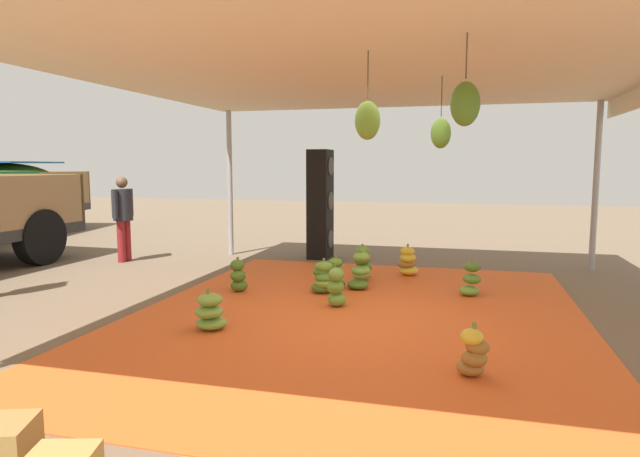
{
  "coord_description": "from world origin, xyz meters",
  "views": [
    {
      "loc": [
        -6.16,
        -1.2,
        1.77
      ],
      "look_at": [
        0.74,
        0.64,
        0.94
      ],
      "focal_mm": 30.6,
      "sensor_mm": 36.0,
      "label": 1
    }
  ],
  "objects_px": {
    "banana_bunch_4": "(408,262)",
    "banana_bunch_6": "(362,265)",
    "banana_bunch_3": "(324,278)",
    "banana_bunch_8": "(336,289)",
    "banana_bunch_7": "(335,274)",
    "banana_bunch_1": "(210,313)",
    "banana_bunch_9": "(360,272)",
    "speaker_stack": "(320,204)",
    "banana_bunch_0": "(473,354)",
    "banana_bunch_5": "(471,280)",
    "banana_bunch_2": "(238,277)",
    "worker_0": "(123,212)"
  },
  "relations": [
    {
      "from": "banana_bunch_4",
      "to": "banana_bunch_6",
      "type": "distance_m",
      "value": 0.86
    },
    {
      "from": "banana_bunch_3",
      "to": "banana_bunch_8",
      "type": "relative_size",
      "value": 0.92
    },
    {
      "from": "banana_bunch_4",
      "to": "banana_bunch_7",
      "type": "relative_size",
      "value": 1.04
    },
    {
      "from": "banana_bunch_1",
      "to": "banana_bunch_9",
      "type": "xyz_separation_m",
      "value": [
        2.33,
        -1.19,
        0.06
      ]
    },
    {
      "from": "banana_bunch_8",
      "to": "speaker_stack",
      "type": "bearing_deg",
      "value": 17.99
    },
    {
      "from": "banana_bunch_0",
      "to": "banana_bunch_7",
      "type": "xyz_separation_m",
      "value": [
        2.93,
        1.88,
        0.01
      ]
    },
    {
      "from": "banana_bunch_4",
      "to": "banana_bunch_5",
      "type": "xyz_separation_m",
      "value": [
        -1.16,
        -0.97,
        -0.01
      ]
    },
    {
      "from": "banana_bunch_4",
      "to": "banana_bunch_2",
      "type": "bearing_deg",
      "value": 128.84
    },
    {
      "from": "banana_bunch_2",
      "to": "banana_bunch_3",
      "type": "relative_size",
      "value": 1.01
    },
    {
      "from": "banana_bunch_1",
      "to": "banana_bunch_5",
      "type": "xyz_separation_m",
      "value": [
        2.33,
        -2.73,
        0.03
      ]
    },
    {
      "from": "banana_bunch_3",
      "to": "speaker_stack",
      "type": "height_order",
      "value": "speaker_stack"
    },
    {
      "from": "banana_bunch_0",
      "to": "banana_bunch_1",
      "type": "distance_m",
      "value": 2.8
    },
    {
      "from": "banana_bunch_6",
      "to": "banana_bunch_7",
      "type": "distance_m",
      "value": 0.67
    },
    {
      "from": "banana_bunch_1",
      "to": "banana_bunch_8",
      "type": "bearing_deg",
      "value": -40.2
    },
    {
      "from": "banana_bunch_7",
      "to": "speaker_stack",
      "type": "bearing_deg",
      "value": 19.58
    },
    {
      "from": "banana_bunch_1",
      "to": "banana_bunch_8",
      "type": "distance_m",
      "value": 1.69
    },
    {
      "from": "banana_bunch_3",
      "to": "banana_bunch_4",
      "type": "height_order",
      "value": "banana_bunch_4"
    },
    {
      "from": "banana_bunch_3",
      "to": "banana_bunch_8",
      "type": "bearing_deg",
      "value": -153.18
    },
    {
      "from": "banana_bunch_5",
      "to": "banana_bunch_0",
      "type": "bearing_deg",
      "value": 179.93
    },
    {
      "from": "banana_bunch_3",
      "to": "banana_bunch_9",
      "type": "xyz_separation_m",
      "value": [
        0.37,
        -0.44,
        0.03
      ]
    },
    {
      "from": "banana_bunch_4",
      "to": "banana_bunch_9",
      "type": "xyz_separation_m",
      "value": [
        -1.16,
        0.56,
        0.02
      ]
    },
    {
      "from": "banana_bunch_2",
      "to": "banana_bunch_3",
      "type": "distance_m",
      "value": 1.2
    },
    {
      "from": "banana_bunch_4",
      "to": "banana_bunch_9",
      "type": "bearing_deg",
      "value": 154.15
    },
    {
      "from": "worker_0",
      "to": "banana_bunch_9",
      "type": "bearing_deg",
      "value": -103.96
    },
    {
      "from": "banana_bunch_8",
      "to": "banana_bunch_6",
      "type": "bearing_deg",
      "value": -1.17
    },
    {
      "from": "banana_bunch_2",
      "to": "worker_0",
      "type": "xyz_separation_m",
      "value": [
        1.75,
        3.03,
        0.7
      ]
    },
    {
      "from": "banana_bunch_0",
      "to": "banana_bunch_2",
      "type": "height_order",
      "value": "banana_bunch_2"
    },
    {
      "from": "banana_bunch_1",
      "to": "banana_bunch_8",
      "type": "height_order",
      "value": "banana_bunch_8"
    },
    {
      "from": "banana_bunch_6",
      "to": "banana_bunch_9",
      "type": "distance_m",
      "value": 0.58
    },
    {
      "from": "banana_bunch_1",
      "to": "speaker_stack",
      "type": "bearing_deg",
      "value": 0.56
    },
    {
      "from": "banana_bunch_8",
      "to": "banana_bunch_9",
      "type": "bearing_deg",
      "value": -5.61
    },
    {
      "from": "banana_bunch_5",
      "to": "banana_bunch_7",
      "type": "xyz_separation_m",
      "value": [
        -0.03,
        1.88,
        -0.01
      ]
    },
    {
      "from": "banana_bunch_0",
      "to": "banana_bunch_7",
      "type": "relative_size",
      "value": 0.95
    },
    {
      "from": "banana_bunch_1",
      "to": "worker_0",
      "type": "relative_size",
      "value": 0.29
    },
    {
      "from": "banana_bunch_0",
      "to": "banana_bunch_3",
      "type": "bearing_deg",
      "value": 37.21
    },
    {
      "from": "banana_bunch_5",
      "to": "worker_0",
      "type": "bearing_deg",
      "value": 79.41
    },
    {
      "from": "banana_bunch_7",
      "to": "worker_0",
      "type": "relative_size",
      "value": 0.31
    },
    {
      "from": "speaker_stack",
      "to": "worker_0",
      "type": "bearing_deg",
      "value": 110.98
    },
    {
      "from": "banana_bunch_0",
      "to": "banana_bunch_3",
      "type": "xyz_separation_m",
      "value": [
        2.6,
        1.97,
        0.01
      ]
    },
    {
      "from": "banana_bunch_5",
      "to": "speaker_stack",
      "type": "height_order",
      "value": "speaker_stack"
    },
    {
      "from": "banana_bunch_6",
      "to": "banana_bunch_3",
      "type": "bearing_deg",
      "value": 158.53
    },
    {
      "from": "banana_bunch_6",
      "to": "worker_0",
      "type": "distance_m",
      "value": 4.67
    },
    {
      "from": "banana_bunch_2",
      "to": "banana_bunch_5",
      "type": "distance_m",
      "value": 3.21
    },
    {
      "from": "banana_bunch_2",
      "to": "speaker_stack",
      "type": "height_order",
      "value": "speaker_stack"
    },
    {
      "from": "banana_bunch_8",
      "to": "worker_0",
      "type": "relative_size",
      "value": 0.34
    },
    {
      "from": "banana_bunch_6",
      "to": "banana_bunch_8",
      "type": "relative_size",
      "value": 1.08
    },
    {
      "from": "banana_bunch_4",
      "to": "banana_bunch_1",
      "type": "bearing_deg",
      "value": 153.31
    },
    {
      "from": "banana_bunch_7",
      "to": "banana_bunch_4",
      "type": "bearing_deg",
      "value": -37.4
    },
    {
      "from": "banana_bunch_6",
      "to": "banana_bunch_8",
      "type": "distance_m",
      "value": 1.62
    },
    {
      "from": "speaker_stack",
      "to": "banana_bunch_1",
      "type": "bearing_deg",
      "value": -179.44
    }
  ]
}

